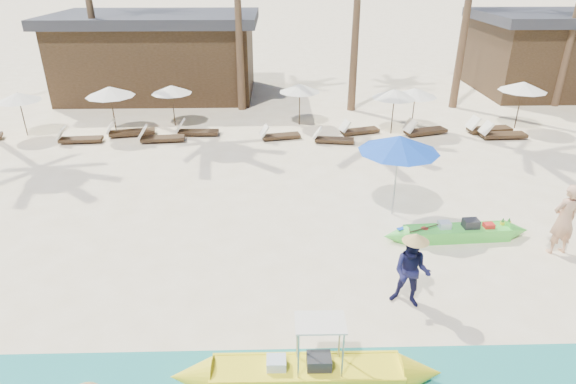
{
  "coord_description": "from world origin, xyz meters",
  "views": [
    {
      "loc": [
        -1.66,
        -9.57,
        6.83
      ],
      "look_at": [
        -1.35,
        2.0,
        1.23
      ],
      "focal_mm": 30.0,
      "sensor_mm": 36.0,
      "label": 1
    }
  ],
  "objects_px": {
    "yellow_canoe": "(306,374)",
    "tourist": "(564,219)",
    "green_canoe": "(457,232)",
    "blue_umbrella": "(399,144)"
  },
  "relations": [
    {
      "from": "green_canoe",
      "to": "blue_umbrella",
      "type": "distance_m",
      "value": 2.87
    },
    {
      "from": "green_canoe",
      "to": "blue_umbrella",
      "type": "xyz_separation_m",
      "value": [
        -1.42,
        1.44,
        2.03
      ]
    },
    {
      "from": "green_canoe",
      "to": "blue_umbrella",
      "type": "height_order",
      "value": "blue_umbrella"
    },
    {
      "from": "yellow_canoe",
      "to": "blue_umbrella",
      "type": "height_order",
      "value": "blue_umbrella"
    },
    {
      "from": "tourist",
      "to": "blue_umbrella",
      "type": "xyz_separation_m",
      "value": [
        -3.78,
        2.17,
        1.26
      ]
    },
    {
      "from": "blue_umbrella",
      "to": "tourist",
      "type": "bearing_deg",
      "value": -29.86
    },
    {
      "from": "yellow_canoe",
      "to": "blue_umbrella",
      "type": "bearing_deg",
      "value": 65.33
    },
    {
      "from": "yellow_canoe",
      "to": "blue_umbrella",
      "type": "xyz_separation_m",
      "value": [
        2.94,
        6.28,
        1.99
      ]
    },
    {
      "from": "yellow_canoe",
      "to": "tourist",
      "type": "bearing_deg",
      "value": 31.88
    },
    {
      "from": "yellow_canoe",
      "to": "tourist",
      "type": "relative_size",
      "value": 2.8
    }
  ]
}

